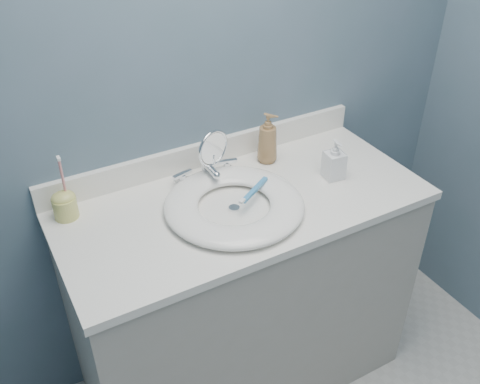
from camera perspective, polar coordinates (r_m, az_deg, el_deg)
back_wall at (r=1.81m, az=-4.00°, el=11.87°), size 2.20×0.02×2.40m
vanity_cabinet at (r=2.05m, az=0.29°, el=-11.26°), size 1.20×0.55×0.85m
countertop at (r=1.76m, az=0.33°, el=-1.27°), size 1.22×0.57×0.03m
backsplash at (r=1.93m, az=-3.52°, el=4.19°), size 1.22×0.02×0.09m
basin at (r=1.70m, az=-0.63°, el=-1.34°), size 0.45×0.45×0.04m
drain at (r=1.71m, az=-0.63°, el=-1.74°), size 0.04×0.04×0.01m
faucet at (r=1.84m, az=-3.57°, el=2.02°), size 0.25×0.13×0.07m
makeup_mirror at (r=1.80m, az=-2.87°, el=4.04°), size 0.13×0.08×0.20m
soap_bottle_amber at (r=1.92m, az=2.96°, el=5.77°), size 0.10×0.10×0.19m
soap_bottle_clear at (r=1.86m, az=10.05°, el=3.45°), size 0.07×0.07×0.14m
toothbrush_holder at (r=1.74m, az=-18.21°, el=-1.20°), size 0.08×0.08×0.22m
toothbrush_lying at (r=1.72m, az=1.48°, el=0.14°), size 0.16×0.10×0.02m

